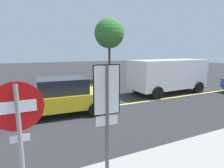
{
  "coord_description": "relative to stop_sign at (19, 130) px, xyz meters",
  "views": [
    {
      "loc": [
        -1.36,
        -8.26,
        2.77
      ],
      "look_at": [
        2.49,
        -0.31,
        1.21
      ],
      "focal_mm": 30.07,
      "sensor_mm": 36.0,
      "label": 1
    }
  ],
  "objects": [
    {
      "name": "lane_marking_centre",
      "position": [
        4.46,
        5.26,
        -1.59
      ],
      "size": [
        28.0,
        0.16,
        0.01
      ],
      "primitive_type": "cube",
      "color": "#E0D14C"
    },
    {
      "name": "stop_sign",
      "position": [
        0.0,
        0.0,
        0.0
      ],
      "size": [
        0.76,
        0.07,
        2.34
      ],
      "color": "gray",
      "rests_on": "ground_plane"
    },
    {
      "name": "ground_plane",
      "position": [
        1.46,
        5.26,
        -1.6
      ],
      "size": [
        80.0,
        80.0,
        0.0
      ],
      "primitive_type": "plane",
      "color": "#2D2D30"
    },
    {
      "name": "speed_limit_sign",
      "position": [
        1.55,
        0.22,
        0.17
      ],
      "size": [
        0.54,
        0.07,
        2.52
      ],
      "color": "#4C4C51",
      "rests_on": "ground_plane"
    },
    {
      "name": "car_yellow_crossing",
      "position": [
        1.49,
        5.18,
        -0.79
      ],
      "size": [
        4.35,
        2.26,
        1.61
      ],
      "color": "gold",
      "rests_on": "ground_plane"
    },
    {
      "name": "tree_centre_verge",
      "position": [
        7.45,
        12.75,
        2.72
      ],
      "size": [
        2.69,
        2.69,
        5.68
      ],
      "color": "#513823",
      "rests_on": "ground_plane"
    },
    {
      "name": "white_van",
      "position": [
        8.79,
        6.41,
        -0.33
      ],
      "size": [
        5.27,
        2.41,
        2.2
      ],
      "color": "white",
      "rests_on": "ground_plane"
    }
  ]
}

